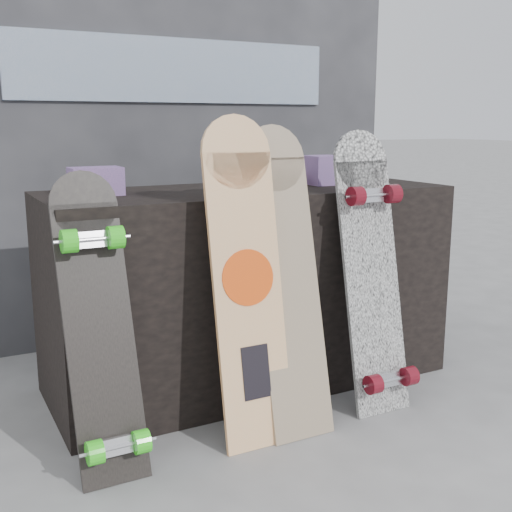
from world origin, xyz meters
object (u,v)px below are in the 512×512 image
vendor_table (249,287)px  longboard_cascadia (373,268)px  longboard_celtic (287,271)px  skateboard_dark (99,321)px  longboard_geisha (246,273)px

vendor_table → longboard_cascadia: (0.30, -0.42, 0.13)m
longboard_celtic → skateboard_dark: bearing=178.6°
longboard_cascadia → skateboard_dark: size_ratio=1.13×
longboard_geisha → longboard_celtic: size_ratio=1.03×
vendor_table → skateboard_dark: (-0.71, -0.40, 0.07)m
vendor_table → skateboard_dark: size_ratio=1.75×
vendor_table → skateboard_dark: skateboard_dark is taller
vendor_table → skateboard_dark: 0.82m
vendor_table → longboard_geisha: (-0.23, -0.43, 0.17)m
skateboard_dark → longboard_celtic: bearing=-1.4°
vendor_table → longboard_geisha: size_ratio=1.47×
longboard_geisha → skateboard_dark: longboard_geisha is taller
longboard_geisha → longboard_cascadia: (0.53, 0.01, -0.04)m
vendor_table → longboard_celtic: longboard_celtic is taller
longboard_celtic → longboard_cascadia: size_ratio=1.02×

